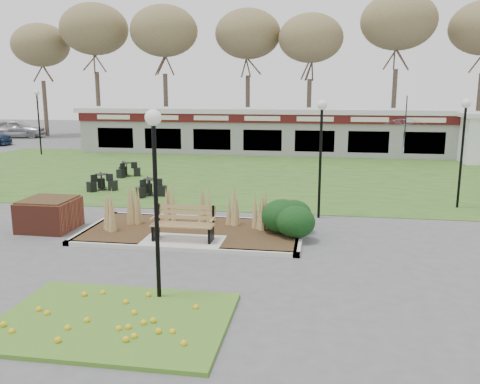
# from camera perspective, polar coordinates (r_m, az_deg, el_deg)

# --- Properties ---
(ground) EXTENTS (100.00, 100.00, 0.00)m
(ground) POSITION_cam_1_polar(r_m,az_deg,el_deg) (13.90, -6.54, -6.07)
(ground) COLOR #515154
(ground) RESTS_ON ground
(lawn) EXTENTS (34.00, 16.00, 0.02)m
(lawn) POSITION_cam_1_polar(r_m,az_deg,el_deg) (25.35, 0.78, 2.12)
(lawn) COLOR #2D561B
(lawn) RESTS_ON ground
(flower_bed) EXTENTS (4.20, 3.00, 0.16)m
(flower_bed) POSITION_cam_1_polar(r_m,az_deg,el_deg) (9.83, -14.00, -13.65)
(flower_bed) COLOR #3D7220
(flower_bed) RESTS_ON ground
(planting_bed) EXTENTS (6.75, 3.40, 1.27)m
(planting_bed) POSITION_cam_1_polar(r_m,az_deg,el_deg) (14.79, -0.39, -3.42)
(planting_bed) COLOR black
(planting_bed) RESTS_ON ground
(park_bench) EXTENTS (1.70, 0.66, 0.93)m
(park_bench) POSITION_cam_1_polar(r_m,az_deg,el_deg) (13.96, -6.32, -3.47)
(park_bench) COLOR olive
(park_bench) RESTS_ON ground
(brick_planter) EXTENTS (1.50, 1.50, 0.95)m
(brick_planter) POSITION_cam_1_polar(r_m,az_deg,el_deg) (16.35, -20.64, -2.32)
(brick_planter) COLOR brown
(brick_planter) RESTS_ON ground
(food_pavilion) EXTENTS (24.60, 3.40, 2.90)m
(food_pavilion) POSITION_cam_1_polar(r_m,az_deg,el_deg) (33.01, 2.83, 6.90)
(food_pavilion) COLOR gray
(food_pavilion) RESTS_ON ground
(tree_backdrop) EXTENTS (47.24, 5.24, 10.36)m
(tree_backdrop) POSITION_cam_1_polar(r_m,az_deg,el_deg) (41.10, 4.25, 17.43)
(tree_backdrop) COLOR #47382B
(tree_backdrop) RESTS_ON ground
(lamp_post_near_right) EXTENTS (0.32, 0.32, 3.82)m
(lamp_post_near_right) POSITION_cam_1_polar(r_m,az_deg,el_deg) (9.85, -9.55, 3.14)
(lamp_post_near_right) COLOR black
(lamp_post_near_right) RESTS_ON ground
(lamp_post_mid_right) EXTENTS (0.32, 0.32, 3.83)m
(lamp_post_mid_right) POSITION_cam_1_polar(r_m,az_deg,el_deg) (16.49, 9.10, 6.56)
(lamp_post_mid_right) COLOR black
(lamp_post_mid_right) RESTS_ON ground
(lamp_post_far_right) EXTENTS (0.32, 0.32, 3.84)m
(lamp_post_far_right) POSITION_cam_1_polar(r_m,az_deg,el_deg) (19.28, 23.85, 6.46)
(lamp_post_far_right) COLOR black
(lamp_post_far_right) RESTS_ON ground
(lamp_post_far_left) EXTENTS (0.34, 0.34, 4.06)m
(lamp_post_far_left) POSITION_cam_1_polar(r_m,az_deg,el_deg) (34.60, -21.76, 8.78)
(lamp_post_far_left) COLOR black
(lamp_post_far_left) RESTS_ON ground
(bistro_set_a) EXTENTS (1.12, 1.26, 0.67)m
(bistro_set_a) POSITION_cam_1_polar(r_m,az_deg,el_deg) (21.91, -15.24, 0.81)
(bistro_set_a) COLOR black
(bistro_set_a) RESTS_ON ground
(bistro_set_b) EXTENTS (1.20, 1.20, 0.66)m
(bistro_set_b) POSITION_cam_1_polar(r_m,az_deg,el_deg) (25.02, -12.57, 2.25)
(bistro_set_b) COLOR black
(bistro_set_b) RESTS_ON ground
(bistro_set_c) EXTENTS (1.09, 1.26, 0.67)m
(bistro_set_c) POSITION_cam_1_polar(r_m,az_deg,el_deg) (20.35, -10.05, 0.23)
(bistro_set_c) COLOR black
(bistro_set_c) RESTS_ON ground
(patio_umbrella) EXTENTS (2.24, 2.28, 2.68)m
(patio_umbrella) POSITION_cam_1_polar(r_m,az_deg,el_deg) (28.62, 18.00, 6.06)
(patio_umbrella) COLOR black
(patio_umbrella) RESTS_ON ground
(car_silver) EXTENTS (4.89, 2.84, 1.56)m
(car_silver) POSITION_cam_1_polar(r_m,az_deg,el_deg) (47.43, -23.79, 6.54)
(car_silver) COLOR #B2B1B7
(car_silver) RESTS_ON ground
(car_black) EXTENTS (4.61, 2.04, 1.47)m
(car_black) POSITION_cam_1_polar(r_m,az_deg,el_deg) (40.27, -7.71, 6.61)
(car_black) COLOR black
(car_black) RESTS_ON ground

